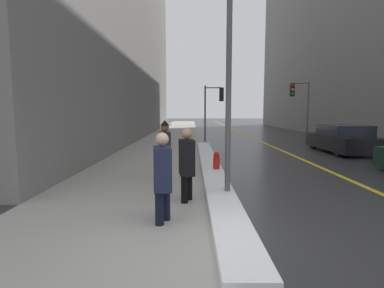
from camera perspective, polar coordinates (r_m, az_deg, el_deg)
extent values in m
plane|color=#2D2D30|center=(4.46, 5.72, -19.32)|extent=(160.00, 160.00, 0.00)
cube|color=#9E9B93|center=(19.16, -4.95, 0.46)|extent=(4.00, 80.00, 0.01)
cube|color=gold|center=(19.61, 12.80, 0.44)|extent=(0.16, 80.00, 0.00)
cube|color=white|center=(10.11, 3.30, -4.26)|extent=(0.63, 14.05, 0.17)
cube|color=slate|center=(25.66, -16.09, 20.15)|extent=(6.00, 36.00, 16.40)
cube|color=slate|center=(30.69, 28.11, 22.99)|extent=(6.00, 36.00, 22.27)
cylinder|color=#515156|center=(6.58, 6.72, 12.42)|extent=(0.12, 0.12, 5.27)
cylinder|color=#515156|center=(20.43, 2.22, 5.96)|extent=(0.11, 0.11, 3.66)
cylinder|color=#515156|center=(20.46, 3.80, 10.66)|extent=(1.10, 0.19, 0.07)
cube|color=black|center=(20.42, 5.36, 9.39)|extent=(0.32, 0.23, 0.90)
sphere|color=red|center=(20.56, 5.37, 10.17)|extent=(0.19, 0.19, 0.19)
sphere|color=orange|center=(20.54, 5.36, 9.37)|extent=(0.19, 0.19, 0.19)
sphere|color=green|center=(20.52, 5.35, 8.56)|extent=(0.19, 0.19, 0.19)
cylinder|color=#515156|center=(22.47, 20.89, 6.03)|extent=(0.11, 0.11, 4.02)
cylinder|color=#515156|center=(22.41, 19.70, 10.84)|extent=(1.10, 0.16, 0.07)
cube|color=black|center=(22.24, 18.27, 9.77)|extent=(0.32, 0.22, 0.90)
sphere|color=red|center=(22.14, 18.37, 10.53)|extent=(0.19, 0.19, 0.19)
sphere|color=orange|center=(22.12, 18.35, 9.78)|extent=(0.19, 0.19, 0.19)
sphere|color=green|center=(22.10, 18.32, 9.04)|extent=(0.19, 0.19, 0.19)
cylinder|color=black|center=(5.36, -5.25, -10.07)|extent=(0.15, 0.15, 0.84)
cylinder|color=black|center=(5.14, -6.51, -10.81)|extent=(0.15, 0.15, 0.84)
cube|color=#191E38|center=(5.12, -5.94, -4.67)|extent=(0.36, 0.54, 0.74)
sphere|color=tan|center=(5.05, -6.00, 0.90)|extent=(0.23, 0.23, 0.23)
cube|color=black|center=(5.50, -6.02, -5.59)|extent=(0.13, 0.23, 0.28)
cylinder|color=black|center=(6.53, -0.87, -7.05)|extent=(0.15, 0.15, 0.85)
cylinder|color=black|center=(6.29, -1.72, -7.56)|extent=(0.15, 0.15, 0.85)
cube|color=black|center=(6.31, -1.30, -2.53)|extent=(0.36, 0.54, 0.74)
sphere|color=tan|center=(6.25, -1.31, 2.03)|extent=(0.23, 0.23, 0.23)
cylinder|color=black|center=(8.53, -5.03, -3.88)|extent=(0.15, 0.15, 0.86)
cylinder|color=black|center=(8.30, -5.79, -4.17)|extent=(0.15, 0.15, 0.86)
cube|color=black|center=(8.34, -5.45, -0.31)|extent=(0.37, 0.55, 0.75)
sphere|color=#8C664C|center=(8.29, -5.48, 3.19)|extent=(0.23, 0.23, 0.23)
cylinder|color=black|center=(8.29, -5.49, 3.63)|extent=(0.36, 0.36, 0.01)
cone|color=black|center=(8.29, -5.49, 4.12)|extent=(0.22, 0.22, 0.14)
cube|color=black|center=(15.84, 26.43, 0.35)|extent=(1.90, 4.34, 0.67)
cube|color=black|center=(15.71, 26.70, 2.40)|extent=(1.74, 2.26, 0.48)
cylinder|color=black|center=(16.75, 21.88, 0.29)|extent=(0.21, 0.65, 0.65)
cylinder|color=black|center=(17.42, 26.87, 0.28)|extent=(0.21, 0.65, 0.65)
cylinder|color=black|center=(14.31, 25.84, -0.82)|extent=(0.21, 0.65, 0.65)
cylinder|color=black|center=(15.08, 31.43, -0.78)|extent=(0.21, 0.65, 0.65)
cylinder|color=red|center=(9.22, 4.38, -4.09)|extent=(0.20, 0.20, 0.55)
sphere|color=red|center=(9.17, 4.40, -2.03)|extent=(0.18, 0.18, 0.18)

